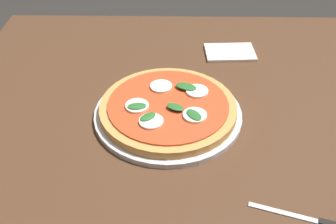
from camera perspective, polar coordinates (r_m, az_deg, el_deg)
name	(u,v)px	position (r m, az deg, el deg)	size (l,w,h in m)	color
dining_table	(206,150)	(0.94, 5.41, -5.30)	(1.17, 0.99, 0.71)	#4C301E
serving_tray	(168,113)	(0.87, 0.00, -0.21)	(0.32, 0.32, 0.01)	silver
pizza	(168,107)	(0.86, 0.02, 0.69)	(0.29, 0.29, 0.03)	tan
napkin	(230,52)	(1.10, 8.75, 8.33)	(0.13, 0.09, 0.01)	white
knife	(316,221)	(0.72, 20.14, -14.22)	(0.17, 0.06, 0.01)	black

